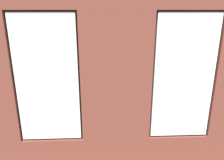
{
  "coord_description": "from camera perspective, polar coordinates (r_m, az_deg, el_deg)",
  "views": [
    {
      "loc": [
        0.23,
        5.89,
        2.8
      ],
      "look_at": [
        -0.04,
        0.4,
        1.04
      ],
      "focal_mm": 35.0,
      "sensor_mm": 36.0,
      "label": 1
    }
  ],
  "objects": [
    {
      "name": "candle_jar",
      "position": [
        6.6,
        0.43,
        -2.6
      ],
      "size": [
        0.08,
        0.08,
        0.12
      ],
      "primitive_type": "cylinder",
      "color": "#B7333D",
      "rests_on": "coffee_table"
    },
    {
      "name": "brick_wall_with_windows",
      "position": [
        3.52,
        1.12,
        -0.87
      ],
      "size": [
        6.07,
        0.3,
        3.4
      ],
      "color": "brown",
      "rests_on": "ground_plane"
    },
    {
      "name": "couch_left",
      "position": [
        6.89,
        19.36,
        -4.31
      ],
      "size": [
        0.9,
        2.0,
        0.8
      ],
      "rotation": [
        0.0,
        0.0,
        1.56
      ],
      "color": "black",
      "rests_on": "ground_plane"
    },
    {
      "name": "ground_plane",
      "position": [
        6.55,
        -0.48,
        -8.02
      ],
      "size": [
        6.67,
        5.9,
        0.1
      ],
      "primitive_type": "cube",
      "color": "#99663D"
    },
    {
      "name": "couch_by_window",
      "position": [
        4.7,
        2.47,
        -14.0
      ],
      "size": [
        1.98,
        0.87,
        0.8
      ],
      "color": "black",
      "rests_on": "ground_plane"
    },
    {
      "name": "potted_plant_by_left_couch",
      "position": [
        8.02,
        13.02,
        -0.22
      ],
      "size": [
        0.39,
        0.39,
        0.55
      ],
      "color": "#47423D",
      "rests_on": "ground_plane"
    },
    {
      "name": "media_console",
      "position": [
        6.73,
        -24.06,
        -6.08
      ],
      "size": [
        0.93,
        0.42,
        0.51
      ],
      "primitive_type": "cube",
      "color": "black",
      "rests_on": "ground_plane"
    },
    {
      "name": "coffee_table",
      "position": [
        6.65,
        0.43,
        -3.55
      ],
      "size": [
        1.27,
        0.79,
        0.44
      ],
      "color": "olive",
      "rests_on": "ground_plane"
    },
    {
      "name": "potted_plant_between_couches",
      "position": [
        4.93,
        19.59,
        -9.79
      ],
      "size": [
        0.64,
        0.64,
        0.86
      ],
      "color": "beige",
      "rests_on": "ground_plane"
    },
    {
      "name": "table_plant_small",
      "position": [
        6.74,
        3.33,
        -1.57
      ],
      "size": [
        0.15,
        0.15,
        0.25
      ],
      "color": "beige",
      "rests_on": "coffee_table"
    },
    {
      "name": "tv_flatscreen",
      "position": [
        6.5,
        -24.79,
        -0.67
      ],
      "size": [
        1.15,
        0.2,
        0.82
      ],
      "color": "black",
      "rests_on": "media_console"
    },
    {
      "name": "cup_ceramic",
      "position": [
        6.49,
        -2.87,
        -3.17
      ],
      "size": [
        0.07,
        0.07,
        0.09
      ],
      "primitive_type": "cylinder",
      "color": "#4C4C51",
      "rests_on": "coffee_table"
    },
    {
      "name": "potted_plant_beside_window_right",
      "position": [
        4.86,
        -26.29,
        -11.37
      ],
      "size": [
        0.67,
        0.67,
        0.91
      ],
      "color": "brown",
      "rests_on": "ground_plane"
    },
    {
      "name": "remote_gray",
      "position": [
        6.52,
        1.32,
        -3.36
      ],
      "size": [
        0.09,
        0.18,
        0.02
      ],
      "primitive_type": "cube",
      "rotation": [
        0.0,
        0.0,
        0.23
      ],
      "color": "#59595B",
      "rests_on": "coffee_table"
    },
    {
      "name": "potted_plant_near_tv",
      "position": [
        5.64,
        -22.4,
        -7.28
      ],
      "size": [
        0.58,
        0.58,
        0.82
      ],
      "color": "beige",
      "rests_on": "ground_plane"
    },
    {
      "name": "papasan_chair",
      "position": [
        7.85,
        -9.45,
        0.14
      ],
      "size": [
        1.16,
        1.16,
        0.72
      ],
      "color": "olive",
      "rests_on": "ground_plane"
    },
    {
      "name": "remote_black",
      "position": [
        6.71,
        -0.97,
        -2.74
      ],
      "size": [
        0.11,
        0.18,
        0.02
      ],
      "primitive_type": "cube",
      "rotation": [
        0.0,
        0.0,
        2.74
      ],
      "color": "black",
      "rests_on": "coffee_table"
    }
  ]
}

